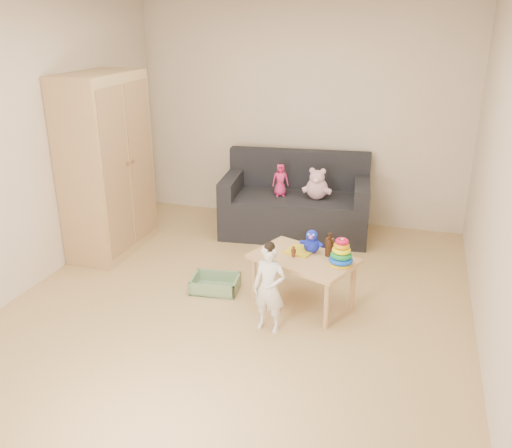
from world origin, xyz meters
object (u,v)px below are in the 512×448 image
(wardrobe, at_px, (107,165))
(toddler, at_px, (269,289))
(sofa, at_px, (295,215))
(play_table, at_px, (303,281))

(wardrobe, distance_m, toddler, 2.43)
(sofa, height_order, play_table, sofa)
(toddler, bearing_deg, wardrobe, 160.11)
(sofa, relative_size, toddler, 2.26)
(wardrobe, distance_m, sofa, 2.20)
(wardrobe, relative_size, play_table, 2.18)
(play_table, bearing_deg, wardrobe, 165.11)
(sofa, distance_m, toddler, 2.13)
(wardrobe, xyz_separation_m, play_table, (2.26, -0.60, -0.72))
(sofa, height_order, toddler, toddler)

